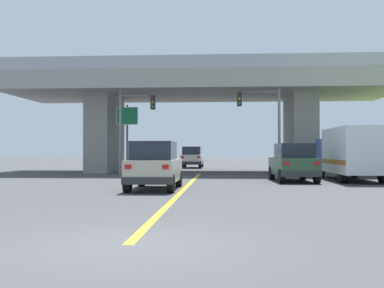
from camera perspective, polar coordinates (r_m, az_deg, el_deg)
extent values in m
plane|color=#424244|center=(35.53, 1.15, -3.47)|extent=(160.00, 160.00, 0.00)
cube|color=gray|center=(35.82, 1.14, 6.96)|extent=(28.72, 9.64, 1.28)
cube|color=gray|center=(36.63, -10.58, 1.21)|extent=(1.75, 5.78, 5.85)
cube|color=gray|center=(35.95, 13.09, 1.25)|extent=(1.75, 5.78, 5.85)
cube|color=#9EA0A5|center=(31.40, 0.74, 10.09)|extent=(28.72, 0.20, 0.90)
cube|color=#9EA0A5|center=(40.60, 1.45, 7.60)|extent=(28.72, 0.20, 0.90)
cube|color=yellow|center=(20.47, -0.82, -5.40)|extent=(0.20, 24.74, 0.01)
cube|color=#B7B29E|center=(19.69, -4.55, -3.23)|extent=(1.90, 4.29, 0.90)
cube|color=#1E232D|center=(19.36, -4.68, -0.81)|extent=(1.67, 2.36, 0.76)
cube|color=#2D2D30|center=(17.64, -5.54, -4.52)|extent=(1.94, 0.20, 0.28)
cube|color=red|center=(17.67, -7.86, -2.78)|extent=(0.24, 0.06, 0.16)
cube|color=red|center=(17.44, -3.26, -2.82)|extent=(0.24, 0.06, 0.16)
cylinder|color=black|center=(21.42, -6.18, -4.24)|extent=(0.26, 0.72, 0.72)
cylinder|color=black|center=(21.20, -1.64, -4.28)|extent=(0.26, 0.72, 0.72)
cylinder|color=black|center=(18.30, -7.92, -4.82)|extent=(0.26, 0.72, 0.72)
cylinder|color=black|center=(18.03, -2.61, -4.88)|extent=(0.26, 0.72, 0.72)
cube|color=#2D4C33|center=(25.32, 12.26, -2.68)|extent=(2.16, 4.38, 0.90)
cube|color=#1E232D|center=(24.99, 12.39, -0.80)|extent=(1.83, 2.44, 0.76)
cube|color=#2D2D30|center=(23.28, 13.27, -3.60)|extent=(1.99, 0.30, 0.28)
cube|color=red|center=(23.05, 11.53, -2.32)|extent=(0.24, 0.07, 0.16)
cube|color=red|center=(23.36, 15.05, -2.28)|extent=(0.24, 0.07, 0.16)
cylinder|color=black|center=(26.75, 9.75, -3.55)|extent=(0.30, 0.73, 0.72)
cylinder|color=black|center=(27.08, 13.41, -3.51)|extent=(0.30, 0.73, 0.72)
cylinder|color=black|center=(23.61, 10.94, -3.91)|extent=(0.30, 0.73, 0.72)
cylinder|color=black|center=(23.98, 15.06, -3.85)|extent=(0.30, 0.73, 0.72)
cube|color=navy|center=(29.73, 17.41, -1.24)|extent=(2.20, 2.00, 1.90)
cube|color=silver|center=(26.14, 19.32, -0.74)|extent=(2.31, 5.42, 2.41)
cube|color=#B26619|center=(26.14, 19.33, -2.06)|extent=(2.33, 5.31, 0.24)
cylinder|color=black|center=(29.53, 15.53, -3.10)|extent=(0.30, 0.90, 0.90)
cylinder|color=black|center=(30.00, 19.28, -3.05)|extent=(0.30, 0.90, 0.90)
cylinder|color=black|center=(24.60, 17.93, -3.55)|extent=(0.30, 0.90, 0.90)
cylinder|color=black|center=(25.16, 22.36, -3.47)|extent=(0.30, 0.90, 0.90)
cube|color=silver|center=(44.53, 0.03, -1.89)|extent=(1.90, 4.72, 0.90)
cube|color=#1E232D|center=(44.17, -0.01, -0.82)|extent=(1.67, 2.60, 0.76)
cube|color=#2D2D30|center=(42.23, -0.18, -2.37)|extent=(1.94, 0.20, 0.28)
cube|color=red|center=(42.21, -1.15, -1.65)|extent=(0.24, 0.06, 0.16)
cube|color=red|center=(42.11, 0.78, -1.65)|extent=(0.24, 0.06, 0.16)
cylinder|color=black|center=(46.41, -0.88, -2.40)|extent=(0.26, 0.72, 0.72)
cylinder|color=black|center=(46.31, 1.22, -2.41)|extent=(0.26, 0.72, 0.72)
cylinder|color=black|center=(42.80, -1.27, -2.54)|extent=(0.26, 0.72, 0.72)
cylinder|color=black|center=(42.69, 1.01, -2.54)|extent=(0.26, 0.72, 0.72)
cylinder|color=slate|center=(31.53, 10.64, 1.80)|extent=(0.18, 0.18, 6.15)
cylinder|color=slate|center=(31.61, 8.23, 6.35)|extent=(2.64, 0.12, 0.12)
cube|color=#232326|center=(31.48, 5.83, 5.50)|extent=(0.32, 0.26, 0.96)
sphere|color=red|center=(31.37, 5.83, 6.07)|extent=(0.16, 0.16, 0.16)
sphere|color=gold|center=(31.33, 5.84, 5.53)|extent=(0.16, 0.16, 0.16)
sphere|color=green|center=(31.30, 5.84, 4.98)|extent=(0.16, 0.16, 0.16)
cylinder|color=slate|center=(32.34, -8.78, 1.66)|extent=(0.18, 0.18, 6.07)
cylinder|color=slate|center=(32.31, -6.80, 5.91)|extent=(2.26, 0.12, 0.12)
cube|color=#232326|center=(32.07, -4.81, 5.09)|extent=(0.32, 0.26, 0.96)
sphere|color=red|center=(31.95, -4.85, 5.66)|extent=(0.16, 0.16, 0.16)
sphere|color=gold|center=(31.92, -4.85, 5.12)|extent=(0.16, 0.16, 0.16)
sphere|color=green|center=(31.89, -4.85, 4.58)|extent=(0.16, 0.16, 0.16)
cylinder|color=#56595E|center=(33.87, -7.95, 0.60)|extent=(0.14, 0.14, 4.95)
cube|color=#197242|center=(33.90, -7.97, 3.43)|extent=(1.51, 0.08, 1.20)
cube|color=white|center=(33.89, -7.97, 3.43)|extent=(1.59, 0.04, 1.28)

